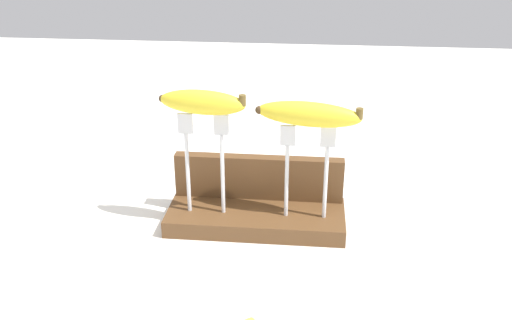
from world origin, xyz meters
name	(u,v)px	position (x,y,z in m)	size (l,w,h in m)	color
ground_plane	(256,225)	(0.00, 0.00, 0.00)	(3.00, 3.00, 0.00)	white
wooden_board	(256,217)	(0.00, 0.00, 0.02)	(0.32, 0.13, 0.03)	brown
board_backstop	(259,177)	(0.00, 0.05, 0.07)	(0.32, 0.02, 0.08)	brown
fork_stand_left	(204,155)	(-0.09, -0.01, 0.14)	(0.09, 0.01, 0.19)	silver
fork_stand_right	(307,163)	(0.09, -0.01, 0.13)	(0.09, 0.01, 0.17)	silver
banana_raised_left	(202,102)	(-0.09, -0.01, 0.24)	(0.15, 0.06, 0.04)	yellow
banana_raised_right	(309,114)	(0.09, -0.01, 0.22)	(0.18, 0.07, 0.04)	yellow
fork_fallen_far	(321,158)	(0.12, 0.31, 0.00)	(0.09, 0.15, 0.01)	silver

